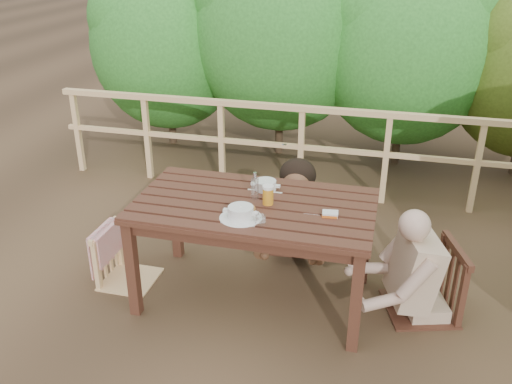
% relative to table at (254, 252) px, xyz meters
% --- Properties ---
extents(ground, '(60.00, 60.00, 0.00)m').
position_rel_table_xyz_m(ground, '(0.00, 0.00, -0.41)').
color(ground, brown).
rests_on(ground, ground).
extents(table, '(1.77, 1.00, 0.82)m').
position_rel_table_xyz_m(table, '(0.00, 0.00, 0.00)').
color(table, '#3D2116').
rests_on(table, ground).
extents(chair_left, '(0.44, 0.44, 0.89)m').
position_rel_table_xyz_m(chair_left, '(-1.07, -0.04, 0.03)').
color(chair_left, '#E2B57A').
rests_on(chair_left, ground).
extents(chair_far, '(0.48, 0.48, 0.91)m').
position_rel_table_xyz_m(chair_far, '(0.19, 0.86, 0.05)').
color(chair_far, '#3D2116').
rests_on(chair_far, ground).
extents(chair_right, '(0.65, 0.65, 1.04)m').
position_rel_table_xyz_m(chair_right, '(1.28, 0.15, 0.11)').
color(chair_right, '#3D2116').
rests_on(chair_right, ground).
extents(woman, '(0.61, 0.73, 1.41)m').
position_rel_table_xyz_m(woman, '(0.19, 0.88, 0.30)').
color(woman, black).
rests_on(woman, ground).
extents(diner_right, '(0.84, 0.76, 1.42)m').
position_rel_table_xyz_m(diner_right, '(1.31, 0.15, 0.30)').
color(diner_right, tan).
rests_on(diner_right, ground).
extents(railing, '(5.60, 0.10, 1.01)m').
position_rel_table_xyz_m(railing, '(0.00, 2.00, 0.09)').
color(railing, '#E2B57A').
rests_on(railing, ground).
extents(hedge_row, '(6.60, 1.60, 3.80)m').
position_rel_table_xyz_m(hedge_row, '(0.40, 3.20, 1.49)').
color(hedge_row, '#2C7226').
rests_on(hedge_row, ground).
extents(soup_near, '(0.30, 0.30, 0.10)m').
position_rel_table_xyz_m(soup_near, '(-0.03, -0.26, 0.46)').
color(soup_near, silver).
rests_on(soup_near, table).
extents(soup_far, '(0.28, 0.28, 0.09)m').
position_rel_table_xyz_m(soup_far, '(0.03, 0.24, 0.46)').
color(soup_far, silver).
rests_on(soup_far, table).
extents(bread_roll, '(0.13, 0.10, 0.08)m').
position_rel_table_xyz_m(bread_roll, '(-0.02, -0.15, 0.45)').
color(bread_roll, '#A06738').
rests_on(bread_roll, table).
extents(beer_glass, '(0.08, 0.08, 0.16)m').
position_rel_table_xyz_m(beer_glass, '(0.10, 0.00, 0.49)').
color(beer_glass, orange).
rests_on(beer_glass, table).
extents(bottle, '(0.06, 0.06, 0.24)m').
position_rel_table_xyz_m(bottle, '(-0.01, 0.05, 0.53)').
color(bottle, silver).
rests_on(bottle, table).
extents(tumbler, '(0.07, 0.07, 0.08)m').
position_rel_table_xyz_m(tumbler, '(0.13, -0.32, 0.45)').
color(tumbler, white).
rests_on(tumbler, table).
extents(butter_tub, '(0.12, 0.09, 0.05)m').
position_rel_table_xyz_m(butter_tub, '(0.57, -0.07, 0.43)').
color(butter_tub, silver).
rests_on(butter_tub, table).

